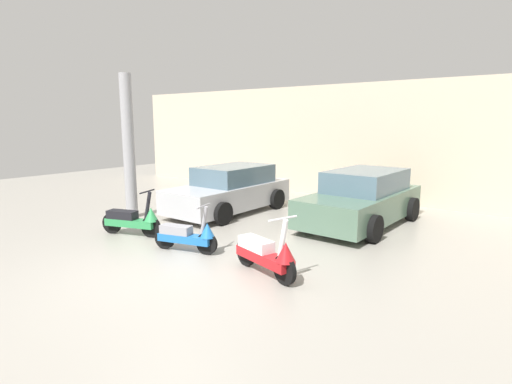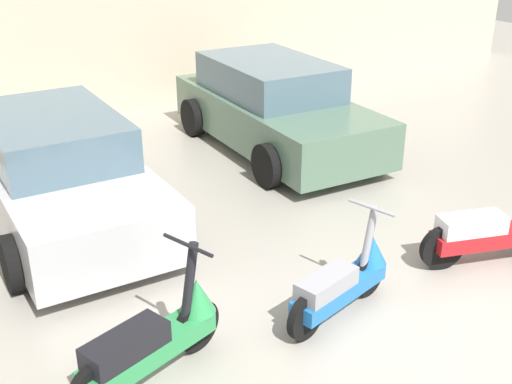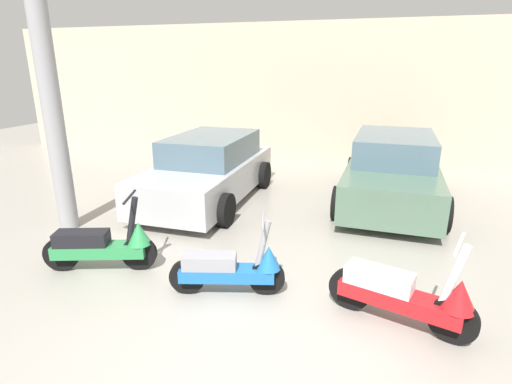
# 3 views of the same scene
# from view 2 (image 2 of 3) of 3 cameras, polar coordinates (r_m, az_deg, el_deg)

# --- Properties ---
(ground_plane) EXTENTS (28.00, 28.00, 0.00)m
(ground_plane) POSITION_cam_2_polar(r_m,az_deg,el_deg) (5.72, 16.55, -13.21)
(ground_plane) COLOR #9E998E
(wall_back) EXTENTS (19.60, 0.12, 3.64)m
(wall_back) POSITION_cam_2_polar(r_m,az_deg,el_deg) (11.45, -13.16, 15.71)
(wall_back) COLOR beige
(wall_back) RESTS_ON ground_plane
(scooter_front_left) EXTENTS (1.40, 0.71, 1.01)m
(scooter_front_left) POSITION_cam_2_polar(r_m,az_deg,el_deg) (5.08, -8.95, -12.62)
(scooter_front_left) COLOR black
(scooter_front_left) RESTS_ON ground_plane
(scooter_front_right) EXTENTS (1.32, 0.61, 0.94)m
(scooter_front_right) POSITION_cam_2_polar(r_m,az_deg,el_deg) (5.80, 7.82, -7.77)
(scooter_front_right) COLOR black
(scooter_front_right) RESTS_ON ground_plane
(scooter_front_center) EXTENTS (1.45, 0.71, 1.04)m
(scooter_front_center) POSITION_cam_2_polar(r_m,az_deg,el_deg) (6.96, 20.51, -3.11)
(scooter_front_center) COLOR black
(scooter_front_center) RESTS_ON ground_plane
(car_rear_left) EXTENTS (1.83, 3.73, 1.26)m
(car_rear_left) POSITION_cam_2_polar(r_m,az_deg,el_deg) (7.59, -17.00, 1.62)
(car_rear_left) COLOR #B7B7BC
(car_rear_left) RESTS_ON ground_plane
(car_rear_center) EXTENTS (1.98, 3.90, 1.31)m
(car_rear_center) POSITION_cam_2_polar(r_m,az_deg,el_deg) (9.63, 1.67, 7.52)
(car_rear_center) COLOR #51705B
(car_rear_center) RESTS_ON ground_plane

